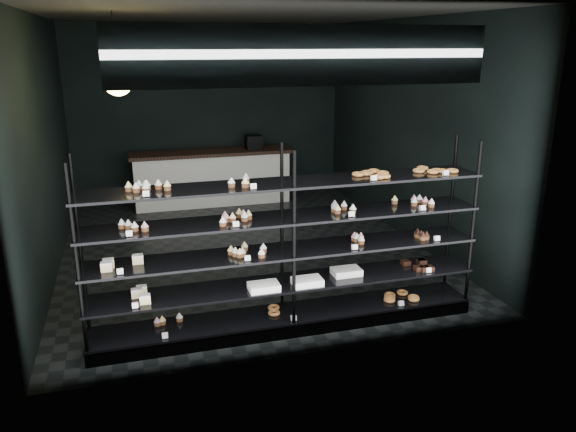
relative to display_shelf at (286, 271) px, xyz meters
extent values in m
cube|color=black|center=(0.06, 2.45, -0.62)|extent=(5.00, 6.00, 0.01)
cube|color=black|center=(0.06, 2.45, 2.57)|extent=(5.00, 6.00, 0.01)
cube|color=black|center=(0.06, 5.45, 0.97)|extent=(5.00, 0.01, 3.20)
cube|color=black|center=(0.06, -0.55, 0.97)|extent=(5.00, 0.01, 3.20)
cube|color=black|center=(-2.44, 2.45, 0.97)|extent=(0.01, 6.00, 3.20)
cube|color=black|center=(2.56, 2.45, 0.97)|extent=(0.01, 6.00, 3.20)
cube|color=black|center=(0.02, 0.00, -0.57)|extent=(4.00, 0.50, 0.12)
cylinder|color=black|center=(-1.95, -0.22, 0.36)|extent=(0.04, 0.04, 1.85)
cylinder|color=black|center=(-1.95, 0.22, 0.36)|extent=(0.04, 0.04, 1.85)
cylinder|color=black|center=(0.02, -0.22, 0.36)|extent=(0.04, 0.04, 1.85)
cylinder|color=black|center=(0.02, 0.22, 0.36)|extent=(0.04, 0.04, 1.85)
cylinder|color=black|center=(1.99, -0.22, 0.36)|extent=(0.04, 0.04, 1.85)
cylinder|color=black|center=(1.99, 0.22, 0.36)|extent=(0.04, 0.04, 1.85)
cube|color=black|center=(0.02, 0.00, -0.48)|extent=(4.00, 0.50, 0.03)
cube|color=black|center=(0.02, 0.00, -0.13)|extent=(4.00, 0.50, 0.02)
cube|color=black|center=(0.02, 0.00, 0.22)|extent=(4.00, 0.50, 0.02)
cube|color=black|center=(0.02, 0.00, 0.57)|extent=(4.00, 0.50, 0.02)
cube|color=black|center=(0.02, 0.00, 0.92)|extent=(4.00, 0.50, 0.02)
cube|color=white|center=(-1.28, -0.18, 0.96)|extent=(0.06, 0.04, 0.06)
cube|color=white|center=(-0.38, -0.18, 0.96)|extent=(0.06, 0.04, 0.06)
cube|color=white|center=(0.86, -0.18, 0.96)|extent=(0.05, 0.04, 0.06)
cube|color=white|center=(1.60, -0.18, 0.96)|extent=(0.06, 0.04, 0.06)
cube|color=white|center=(-1.50, -0.18, 0.61)|extent=(0.06, 0.04, 0.06)
cube|color=white|center=(-0.50, -0.18, 0.61)|extent=(0.05, 0.04, 0.06)
cube|color=white|center=(0.60, -0.18, 0.61)|extent=(0.05, 0.04, 0.06)
cube|color=white|center=(1.42, -0.18, 0.61)|extent=(0.06, 0.04, 0.06)
cube|color=white|center=(-1.55, -0.18, 0.26)|extent=(0.06, 0.04, 0.06)
cube|color=white|center=(-0.40, -0.18, 0.26)|extent=(0.06, 0.04, 0.06)
cube|color=white|center=(0.66, -0.18, 0.26)|extent=(0.05, 0.04, 0.06)
cube|color=white|center=(1.59, -0.18, 0.26)|extent=(0.06, 0.04, 0.06)
cube|color=white|center=(-1.47, -0.18, -0.09)|extent=(0.06, 0.04, 0.06)
cube|color=white|center=(1.49, -0.18, -0.09)|extent=(0.06, 0.04, 0.06)
cube|color=white|center=(-1.25, -0.18, -0.44)|extent=(0.06, 0.04, 0.06)
cube|color=white|center=(0.05, -0.18, -0.44)|extent=(0.06, 0.04, 0.06)
cube|color=white|center=(1.24, -0.18, -0.44)|extent=(0.06, 0.04, 0.06)
cube|color=#0B1539|center=(0.06, -0.47, 2.12)|extent=(3.20, 0.04, 0.45)
cube|color=white|center=(0.06, -0.49, 2.12)|extent=(3.30, 0.02, 0.50)
cylinder|color=black|center=(-1.48, 1.51, 2.27)|extent=(0.01, 0.01, 0.57)
sphere|color=#FFD959|center=(-1.48, 1.51, 1.82)|extent=(0.32, 0.32, 0.32)
cube|color=silver|center=(0.01, 4.95, -0.17)|extent=(2.78, 0.60, 0.92)
cube|color=black|center=(0.01, 4.95, 0.32)|extent=(2.89, 0.65, 0.06)
cube|color=black|center=(0.80, 4.95, 0.48)|extent=(0.30, 0.30, 0.25)
camera|label=1|loc=(-1.44, -5.07, 2.22)|focal=35.00mm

